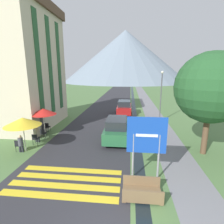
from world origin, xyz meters
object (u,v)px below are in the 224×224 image
object	(u,v)px
cafe_chair_far_right	(47,126)
cafe_chair_far_left	(45,127)
streetlamp	(161,92)
footbridge	(142,192)
cafe_chair_middle	(43,133)
cafe_umbrella_front_yellow	(23,122)
road_sign	(147,140)
person_standing_terrace	(41,123)
parked_car_near	(117,129)
parked_car_far	(124,108)
tree_by_path	(211,88)
cafe_chair_near_left	(35,138)
person_seated_far	(37,133)
person_seated_near	(21,143)
cafe_chair_nearest	(19,145)
cafe_umbrella_middle_red	(43,111)
hotel_building	(25,62)

from	to	relation	value
cafe_chair_far_right	cafe_chair_far_left	distance (m)	0.25
streetlamp	footbridge	bearing A→B (deg)	-102.33
streetlamp	cafe_chair_middle	bearing A→B (deg)	-148.87
cafe_chair_far_right	cafe_umbrella_front_yellow	distance (m)	4.30
road_sign	cafe_umbrella_front_yellow	bearing A→B (deg)	163.61
streetlamp	person_standing_terrace	bearing A→B (deg)	-154.02
parked_car_near	parked_car_far	world-z (taller)	same
tree_by_path	road_sign	bearing A→B (deg)	-141.68
cafe_chair_near_left	cafe_chair_far_left	bearing A→B (deg)	125.83
person_seated_far	streetlamp	bearing A→B (deg)	33.48
parked_car_far	cafe_chair_far_left	size ratio (longest dim) A/B	4.50
footbridge	person_seated_near	bearing A→B (deg)	155.68
footbridge	tree_by_path	world-z (taller)	tree_by_path
parked_car_far	cafe_chair_far_right	bearing A→B (deg)	-132.46
road_sign	person_seated_near	size ratio (longest dim) A/B	2.68
cafe_umbrella_front_yellow	cafe_chair_nearest	bearing A→B (deg)	-161.95
footbridge	cafe_umbrella_middle_red	bearing A→B (deg)	139.65
person_standing_terrace	cafe_umbrella_middle_red	bearing A→B (deg)	-41.27
road_sign	cafe_chair_near_left	bearing A→B (deg)	156.30
road_sign	person_standing_terrace	size ratio (longest dim) A/B	1.82
parked_car_near	tree_by_path	xyz separation A→B (m)	(5.96, -1.81, 3.47)
cafe_chair_far_right	tree_by_path	world-z (taller)	tree_by_path
cafe_chair_nearest	streetlamp	size ratio (longest dim) A/B	0.16
road_sign	hotel_building	bearing A→B (deg)	143.11
parked_car_near	cafe_chair_near_left	distance (m)	6.20
parked_car_near	cafe_chair_middle	xyz separation A→B (m)	(-5.98, -0.41, -0.40)
cafe_chair_middle	person_seated_near	size ratio (longest dim) A/B	0.70
cafe_chair_near_left	parked_car_near	bearing A→B (deg)	38.17
road_sign	cafe_umbrella_middle_red	distance (m)	9.41
hotel_building	road_sign	world-z (taller)	hotel_building
person_seated_far	streetlamp	xyz separation A→B (m)	(10.39, 6.87, 2.50)
person_standing_terrace	person_seated_far	bearing A→B (deg)	-73.97
hotel_building	cafe_chair_near_left	size ratio (longest dim) A/B	13.71
parked_car_far	hotel_building	bearing A→B (deg)	-149.23
road_sign	person_seated_near	bearing A→B (deg)	164.90
streetlamp	parked_car_far	bearing A→B (deg)	144.83
parked_car_near	cafe_umbrella_middle_red	distance (m)	6.18
hotel_building	cafe_chair_far_left	bearing A→B (deg)	-40.29
road_sign	cafe_chair_far_left	xyz separation A→B (m)	(-8.42, 6.08, -1.59)
parked_car_near	cafe_chair_middle	size ratio (longest dim) A/B	5.03
road_sign	cafe_chair_far_right	world-z (taller)	road_sign
cafe_chair_middle	person_seated_far	bearing A→B (deg)	-82.77
cafe_chair_near_left	person_standing_terrace	world-z (taller)	person_standing_terrace
cafe_chair_far_left	cafe_umbrella_middle_red	world-z (taller)	cafe_umbrella_middle_red
footbridge	cafe_chair_far_left	distance (m)	11.08
footbridge	person_standing_terrace	bearing A→B (deg)	139.59
cafe_umbrella_front_yellow	streetlamp	size ratio (longest dim) A/B	0.44
cafe_umbrella_front_yellow	hotel_building	bearing A→B (deg)	116.65
cafe_chair_middle	streetlamp	distance (m)	12.28
cafe_chair_near_left	cafe_umbrella_front_yellow	size ratio (longest dim) A/B	0.35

